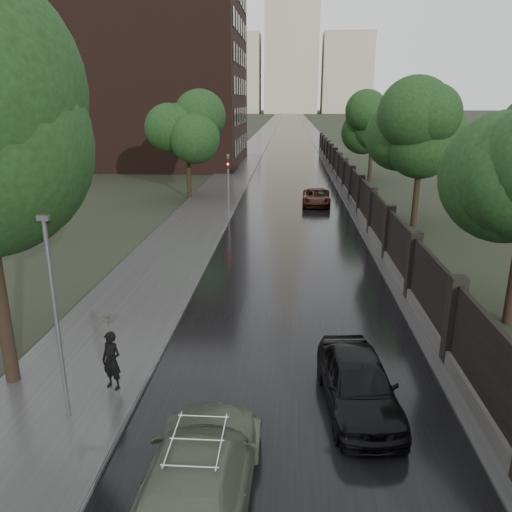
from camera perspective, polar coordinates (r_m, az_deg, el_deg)
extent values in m
plane|color=black|center=(11.27, 4.36, -23.87)|extent=(800.00, 800.00, 0.00)
cube|color=black|center=(198.62, 3.95, 15.20)|extent=(8.00, 420.00, 0.02)
cube|color=#2D2D2D|center=(198.70, 2.16, 15.25)|extent=(4.00, 420.00, 0.16)
cube|color=#2D2D2D|center=(198.70, 5.60, 15.17)|extent=(3.00, 420.00, 0.08)
cube|color=#383533|center=(41.39, 10.47, 7.11)|extent=(0.40, 75.00, 0.50)
cube|color=black|center=(41.20, 10.57, 8.82)|extent=(0.15, 75.00, 2.00)
cube|color=black|center=(78.86, 7.44, 12.82)|extent=(0.45, 0.45, 2.70)
cylinder|color=black|center=(39.52, -7.75, 10.69)|extent=(0.36, 0.36, 5.85)
sphere|color=black|center=(39.32, -7.89, 14.07)|extent=(4.25, 4.25, 4.25)
cylinder|color=black|center=(31.79, 17.96, 8.11)|extent=(0.36, 0.36, 5.53)
sphere|color=black|center=(31.54, 18.34, 12.07)|extent=(4.08, 4.08, 4.08)
cylinder|color=black|center=(49.31, 13.02, 11.52)|extent=(0.36, 0.36, 5.53)
sphere|color=black|center=(49.15, 13.20, 14.08)|extent=(4.08, 4.08, 4.08)
cylinder|color=#59595E|center=(12.27, -21.75, -7.60)|extent=(0.10, 0.10, 5.00)
cube|color=#59595E|center=(11.49, -23.16, 4.04)|extent=(0.25, 0.12, 0.12)
cylinder|color=#59595E|center=(34.24, -3.16, 7.39)|extent=(0.12, 0.12, 3.00)
imported|color=#59595E|center=(33.96, -3.22, 10.72)|extent=(0.16, 0.20, 1.00)
sphere|color=#FF0C0C|center=(33.83, -3.24, 10.43)|extent=(0.14, 0.14, 0.14)
cube|color=black|center=(63.09, -13.38, 19.28)|extent=(24.00, 18.00, 20.00)
cube|color=tan|center=(310.46, -2.26, 20.06)|extent=(28.00, 22.00, 44.00)
cube|color=tan|center=(310.50, 10.32, 19.81)|extent=(28.00, 22.00, 44.00)
cube|color=tan|center=(309.31, 4.07, 21.52)|extent=(30.00, 30.00, 60.00)
imported|color=#4A5141|center=(10.21, -6.59, -23.64)|extent=(2.24, 5.17, 1.48)
imported|color=black|center=(13.04, 11.61, -13.99)|extent=(2.06, 4.33, 1.43)
imported|color=black|center=(37.22, 6.91, 6.69)|extent=(2.16, 4.40, 1.20)
imported|color=black|center=(13.77, -16.18, -11.41)|extent=(0.68, 0.58, 1.59)
imported|color=black|center=(13.22, -16.64, -6.58)|extent=(1.22, 1.23, 0.85)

